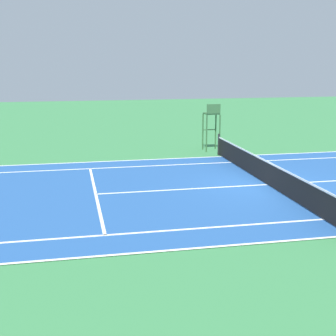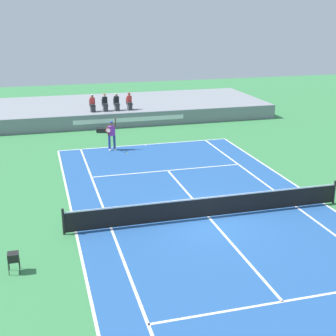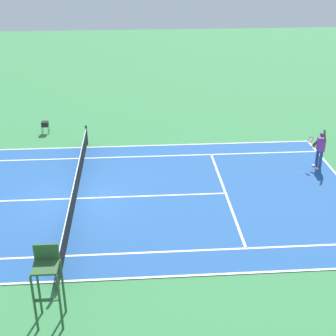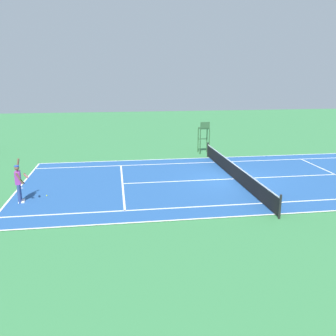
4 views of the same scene
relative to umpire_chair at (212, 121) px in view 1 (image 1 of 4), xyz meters
The scene contains 4 objects.
ground_plane 7.35m from the umpire_chair, behind, with size 80.00×80.00×0.00m, color #387F47.
court 7.35m from the umpire_chair, behind, with size 11.08×23.88×0.03m.
net 7.26m from the umpire_chair, behind, with size 11.98×0.10×1.07m.
umpire_chair is the anchor object (origin of this frame).
Camera 1 is at (-16.32, 7.22, 4.63)m, focal length 51.09 mm.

